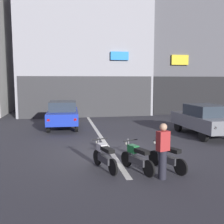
% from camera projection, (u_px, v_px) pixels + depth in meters
% --- Properties ---
extents(ground_plane, '(120.00, 120.00, 0.00)m').
position_uv_depth(ground_plane, '(111.00, 152.00, 10.64)').
color(ground_plane, '#333338').
extents(lane_centre_line, '(0.20, 18.00, 0.01)m').
position_uv_depth(lane_centre_line, '(94.00, 127.00, 16.49)').
color(lane_centre_line, silver).
rests_on(lane_centre_line, ground).
extents(building_mid_block, '(10.74, 9.16, 15.14)m').
position_uv_depth(building_mid_block, '(82.00, 29.00, 24.09)').
color(building_mid_block, '#9E9EA3').
rests_on(building_mid_block, ground).
extents(building_far_right, '(8.65, 8.24, 20.98)m').
position_uv_depth(building_far_right, '(182.00, 2.00, 25.50)').
color(building_far_right, '#56565B').
rests_on(building_far_right, ground).
extents(car_blue_crossing_near, '(1.89, 4.15, 1.64)m').
position_uv_depth(car_blue_crossing_near, '(63.00, 114.00, 15.95)').
color(car_blue_crossing_near, black).
rests_on(car_blue_crossing_near, ground).
extents(car_grey_parked_kerbside, '(1.93, 4.17, 1.64)m').
position_uv_depth(car_grey_parked_kerbside, '(204.00, 119.00, 13.75)').
color(car_grey_parked_kerbside, black).
rests_on(car_grey_parked_kerbside, ground).
extents(motorcycle_white_row_leftmost, '(0.66, 1.61, 0.98)m').
position_uv_depth(motorcycle_white_row_leftmost, '(104.00, 156.00, 8.54)').
color(motorcycle_white_row_leftmost, black).
rests_on(motorcycle_white_row_leftmost, ground).
extents(motorcycle_green_row_left_mid, '(0.74, 1.57, 0.98)m').
position_uv_depth(motorcycle_green_row_left_mid, '(137.00, 157.00, 8.38)').
color(motorcycle_green_row_left_mid, black).
rests_on(motorcycle_green_row_left_mid, ground).
extents(motorcycle_blue_row_centre, '(0.77, 1.56, 0.98)m').
position_uv_depth(motorcycle_blue_row_centre, '(167.00, 156.00, 8.51)').
color(motorcycle_blue_row_centre, black).
rests_on(motorcycle_blue_row_centre, ground).
extents(person_by_motorcycles, '(0.41, 0.32, 1.67)m').
position_uv_depth(person_by_motorcycles, '(163.00, 151.00, 7.69)').
color(person_by_motorcycles, '#23232D').
rests_on(person_by_motorcycles, ground).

